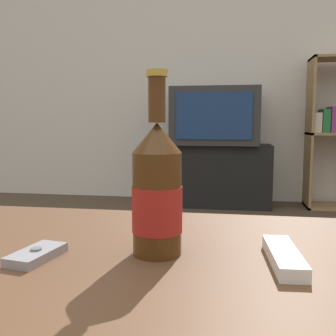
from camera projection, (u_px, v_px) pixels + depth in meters
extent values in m
cube|color=silver|center=(215.00, 51.00, 3.40)|extent=(8.00, 0.05, 2.60)
cube|color=brown|center=(110.00, 288.00, 0.53)|extent=(1.18, 0.75, 0.04)
cube|color=black|center=(214.00, 175.00, 3.26)|extent=(0.91, 0.37, 0.51)
cube|color=#2D2D2D|center=(215.00, 116.00, 3.21)|extent=(0.70, 0.48, 0.46)
cube|color=navy|center=(214.00, 116.00, 2.97)|extent=(0.57, 0.01, 0.36)
cube|color=#99754C|center=(309.00, 134.00, 3.15)|extent=(0.02, 0.30, 1.19)
cube|color=#99754C|center=(334.00, 206.00, 3.18)|extent=(0.46, 0.30, 0.02)
cube|color=beige|center=(316.00, 123.00, 3.13)|extent=(0.06, 0.21, 0.16)
cube|color=#236B38|center=(324.00, 121.00, 3.12)|extent=(0.06, 0.21, 0.18)
cube|color=#7F3875|center=(332.00, 120.00, 3.11)|extent=(0.06, 0.21, 0.20)
cylinder|color=#47280F|center=(157.00, 204.00, 0.60)|extent=(0.08, 0.08, 0.16)
cylinder|color=maroon|center=(157.00, 209.00, 0.60)|extent=(0.08, 0.08, 0.07)
cone|color=#47280F|center=(157.00, 138.00, 0.59)|extent=(0.08, 0.08, 0.05)
cylinder|color=#47280F|center=(157.00, 100.00, 0.59)|extent=(0.03, 0.03, 0.07)
cylinder|color=#B79333|center=(157.00, 73.00, 0.58)|extent=(0.03, 0.03, 0.01)
cube|color=gray|center=(36.00, 255.00, 0.59)|extent=(0.06, 0.10, 0.01)
cylinder|color=slate|center=(36.00, 249.00, 0.59)|extent=(0.02, 0.02, 0.00)
cube|color=white|center=(284.00, 257.00, 0.57)|extent=(0.05, 0.15, 0.02)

